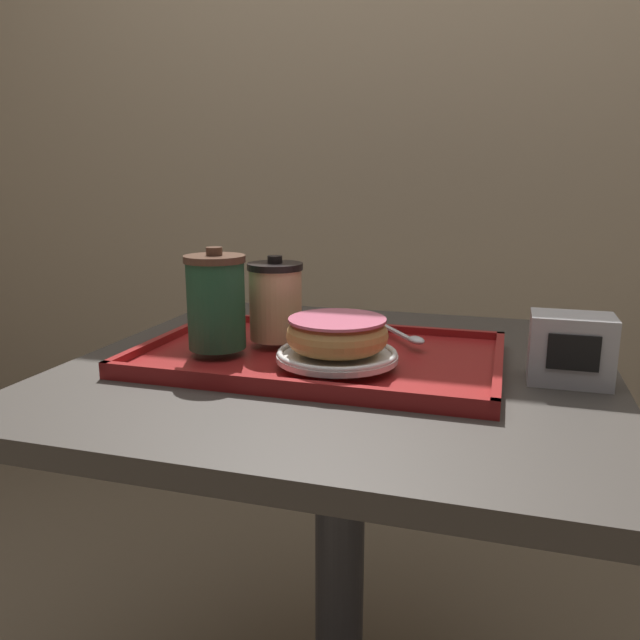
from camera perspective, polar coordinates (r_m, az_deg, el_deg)
The scene contains 9 objects.
wall_behind at distance 2.00m, azimuth 10.63°, elevation 18.47°, with size 8.00×0.05×2.40m.
cafe_table at distance 1.01m, azimuth 1.86°, elevation -13.91°, with size 0.79×0.77×0.73m.
serving_tray at distance 0.94m, azimuth 0.00°, elevation -3.36°, with size 0.53×0.34×0.02m.
coffee_cup_front at distance 0.93m, azimuth -9.49°, elevation 1.69°, with size 0.09×0.09×0.15m.
coffee_cup_rear at distance 0.97m, azimuth -4.09°, elevation 1.77°, with size 0.09×0.09×0.13m.
plate_with_chocolate_donut at distance 0.87m, azimuth 1.57°, elevation -3.21°, with size 0.17×0.17×0.01m.
donut_chocolate_glazed at distance 0.86m, azimuth 1.58°, elevation -1.28°, with size 0.14×0.14×0.05m.
spoon at distance 0.98m, azimuth 8.13°, elevation -1.55°, with size 0.10×0.14×0.01m.
napkin_dispenser at distance 0.90m, azimuth 21.94°, elevation -2.46°, with size 0.11×0.08×0.09m.
Camera 1 is at (0.23, -0.88, 1.00)m, focal length 35.00 mm.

